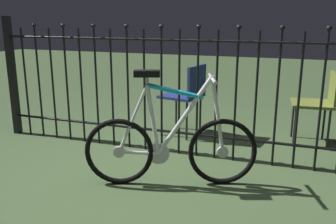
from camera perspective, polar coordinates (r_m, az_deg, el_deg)
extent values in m
plane|color=#415834|center=(3.20, -3.00, -10.28)|extent=(20.00, 20.00, 0.00)
cylinder|color=black|center=(4.59, -22.90, 4.31)|extent=(0.02, 0.02, 1.23)
sphere|color=black|center=(4.54, -23.71, 12.23)|extent=(0.05, 0.05, 0.05)
cylinder|color=black|center=(4.47, -21.16, 4.23)|extent=(0.02, 0.02, 1.23)
cylinder|color=black|center=(4.36, -19.33, 4.13)|extent=(0.02, 0.02, 1.23)
sphere|color=black|center=(4.30, -20.06, 12.50)|extent=(0.05, 0.05, 0.05)
cylinder|color=black|center=(4.25, -17.41, 4.03)|extent=(0.02, 0.02, 1.23)
cylinder|color=black|center=(4.14, -15.38, 3.92)|extent=(0.02, 0.02, 1.23)
sphere|color=black|center=(4.08, -15.99, 12.75)|extent=(0.05, 0.05, 0.05)
cylinder|color=black|center=(4.04, -13.25, 3.80)|extent=(0.02, 0.02, 1.23)
cylinder|color=black|center=(3.94, -11.01, 3.66)|extent=(0.02, 0.02, 1.23)
sphere|color=black|center=(3.88, -11.47, 12.94)|extent=(0.05, 0.05, 0.05)
cylinder|color=black|center=(3.85, -8.67, 3.52)|extent=(0.02, 0.02, 1.23)
cylinder|color=black|center=(3.77, -6.22, 3.36)|extent=(0.02, 0.02, 1.23)
sphere|color=black|center=(3.70, -6.49, 13.07)|extent=(0.05, 0.05, 0.05)
cylinder|color=black|center=(3.70, -3.66, 3.18)|extent=(0.02, 0.02, 1.23)
cylinder|color=black|center=(3.63, -1.01, 3.00)|extent=(0.02, 0.02, 1.23)
sphere|color=black|center=(3.56, -1.06, 13.10)|extent=(0.05, 0.05, 0.05)
cylinder|color=black|center=(3.57, 1.74, 2.80)|extent=(0.02, 0.02, 1.23)
cylinder|color=black|center=(3.52, 4.57, 2.58)|extent=(0.02, 0.02, 1.23)
sphere|color=black|center=(3.44, 4.78, 13.00)|extent=(0.05, 0.05, 0.05)
cylinder|color=black|center=(3.48, 7.47, 2.36)|extent=(0.02, 0.02, 1.23)
cylinder|color=black|center=(3.44, 10.44, 2.12)|extent=(0.02, 0.02, 1.23)
sphere|color=black|center=(3.37, 10.95, 12.76)|extent=(0.05, 0.05, 0.05)
cylinder|color=black|center=(3.42, 13.45, 1.87)|extent=(0.02, 0.02, 1.23)
cylinder|color=black|center=(3.41, 16.50, 1.62)|extent=(0.02, 0.02, 1.23)
sphere|color=black|center=(3.33, 17.30, 12.36)|extent=(0.05, 0.05, 0.05)
cylinder|color=black|center=(3.40, 19.56, 1.36)|extent=(0.02, 0.02, 1.23)
cylinder|color=black|center=(3.41, 22.62, 1.10)|extent=(0.02, 0.02, 1.23)
sphere|color=black|center=(3.33, 23.71, 11.80)|extent=(0.05, 0.05, 0.05)
cylinder|color=black|center=(3.69, 0.89, -3.12)|extent=(3.91, 0.03, 0.03)
cylinder|color=black|center=(3.52, 0.95, 11.09)|extent=(3.91, 0.03, 0.03)
cube|color=black|center=(4.59, -22.98, 5.06)|extent=(0.07, 0.07, 1.35)
torus|color=black|center=(3.02, -7.58, -6.14)|extent=(0.54, 0.23, 0.56)
cylinder|color=silver|center=(3.02, -7.58, -6.14)|extent=(0.10, 0.06, 0.09)
torus|color=black|center=(3.03, 8.45, -6.14)|extent=(0.54, 0.23, 0.56)
cylinder|color=silver|center=(3.03, 8.45, -6.14)|extent=(0.10, 0.06, 0.09)
cylinder|color=silver|center=(2.90, 2.60, -0.60)|extent=(0.44, 0.18, 0.65)
cylinder|color=#19A5D8|center=(2.86, 1.13, 3.21)|extent=(0.43, 0.18, 0.14)
cylinder|color=silver|center=(2.91, -2.36, -1.26)|extent=(0.12, 0.07, 0.57)
cylinder|color=silver|center=(3.01, -4.55, -6.30)|extent=(0.31, 0.13, 0.04)
cylinder|color=silver|center=(2.92, -5.48, -1.13)|extent=(0.25, 0.11, 0.56)
cylinder|color=silver|center=(2.93, 7.70, -0.47)|extent=(0.13, 0.07, 0.62)
cylinder|color=silver|center=(2.86, 6.90, 5.35)|extent=(0.03, 0.03, 0.02)
cylinder|color=silver|center=(2.86, 6.89, 5.15)|extent=(0.16, 0.39, 0.03)
cylinder|color=silver|center=(2.85, -3.27, 4.89)|extent=(0.03, 0.03, 0.07)
cube|color=black|center=(2.84, -3.29, 5.98)|extent=(0.22, 0.15, 0.05)
cylinder|color=silver|center=(3.00, -1.49, -6.45)|extent=(0.17, 0.07, 0.18)
cylinder|color=black|center=(4.24, -1.01, -0.74)|extent=(0.02, 0.02, 0.44)
cylinder|color=black|center=(4.51, 1.27, 0.20)|extent=(0.02, 0.02, 0.44)
cylinder|color=black|center=(4.07, 2.92, -1.39)|extent=(0.02, 0.02, 0.44)
cylinder|color=black|center=(4.36, 5.02, -0.37)|extent=(0.02, 0.02, 0.44)
cube|color=navy|center=(4.23, 2.08, 2.54)|extent=(0.49, 0.49, 0.03)
cube|color=navy|center=(4.11, 4.49, 4.84)|extent=(0.11, 0.39, 0.34)
cylinder|color=black|center=(4.09, 19.03, -2.25)|extent=(0.02, 0.02, 0.43)
cylinder|color=black|center=(4.41, 18.75, -1.04)|extent=(0.02, 0.02, 0.43)
cylinder|color=black|center=(4.13, 23.63, -2.53)|extent=(0.02, 0.02, 0.43)
cylinder|color=black|center=(4.45, 23.01, -1.30)|extent=(0.02, 0.02, 0.43)
cube|color=olive|center=(4.21, 21.39, 1.22)|extent=(0.45, 0.45, 0.03)
cube|color=olive|center=(4.21, 24.28, 3.42)|extent=(0.06, 0.40, 0.32)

